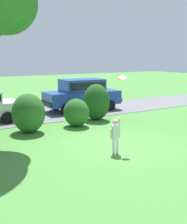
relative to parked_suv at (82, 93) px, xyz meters
The scene contains 8 objects.
ground_plane 7.55m from the parked_suv, 109.27° to the right, with size 80.00×80.00×0.00m, color #478438.
driveway_strip 2.69m from the parked_suv, behind, with size 28.00×4.40×0.02m, color slate.
shrub_centre_left 5.76m from the parked_suv, 144.17° to the right, with size 1.42×1.57×1.71m.
shrub_centre 4.22m from the parked_suv, 123.99° to the right, with size 1.18×1.30×1.32m.
shrub_centre_right 2.81m from the parked_suv, 105.08° to the right, with size 1.36×1.46×1.87m.
parked_suv is the anchor object (origin of this frame).
child_thrower 8.44m from the parked_suv, 112.63° to the right, with size 0.46×0.25×1.29m.
frisbee 7.99m from the parked_suv, 109.84° to the right, with size 0.30×0.27×0.20m.
Camera 1 is at (-6.82, -8.83, 3.31)m, focal length 49.15 mm.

